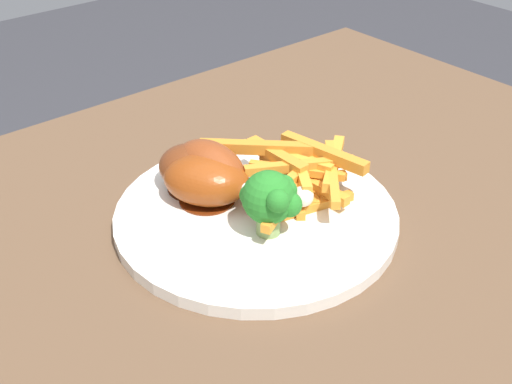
{
  "coord_description": "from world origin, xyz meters",
  "views": [
    {
      "loc": [
        0.25,
        0.34,
        1.1
      ],
      "look_at": [
        -0.07,
        -0.03,
        0.78
      ],
      "focal_mm": 45.66,
      "sensor_mm": 36.0,
      "label": 1
    }
  ],
  "objects_px": {
    "carrot_fries_pile": "(300,171)",
    "chicken_drumstick_far": "(211,181)",
    "chicken_drumstick_near": "(213,170)",
    "dining_table": "(224,369)",
    "chicken_drumstick_extra": "(197,170)",
    "broccoli_floret_front": "(272,199)",
    "dinner_plate": "(256,215)"
  },
  "relations": [
    {
      "from": "carrot_fries_pile",
      "to": "dinner_plate",
      "type": "bearing_deg",
      "value": -0.74
    },
    {
      "from": "carrot_fries_pile",
      "to": "dining_table",
      "type": "bearing_deg",
      "value": 14.91
    },
    {
      "from": "dinner_plate",
      "to": "chicken_drumstick_extra",
      "type": "bearing_deg",
      "value": -72.33
    },
    {
      "from": "dinner_plate",
      "to": "carrot_fries_pile",
      "type": "relative_size",
      "value": 1.65
    },
    {
      "from": "broccoli_floret_front",
      "to": "chicken_drumstick_extra",
      "type": "bearing_deg",
      "value": -85.36
    },
    {
      "from": "chicken_drumstick_far",
      "to": "chicken_drumstick_extra",
      "type": "distance_m",
      "value": 0.03
    },
    {
      "from": "dining_table",
      "to": "chicken_drumstick_near",
      "type": "xyz_separation_m",
      "value": [
        -0.06,
        -0.08,
        0.16
      ]
    },
    {
      "from": "dinner_plate",
      "to": "carrot_fries_pile",
      "type": "bearing_deg",
      "value": 179.26
    },
    {
      "from": "dinner_plate",
      "to": "chicken_drumstick_far",
      "type": "relative_size",
      "value": 1.99
    },
    {
      "from": "chicken_drumstick_far",
      "to": "dining_table",
      "type": "bearing_deg",
      "value": 57.58
    },
    {
      "from": "chicken_drumstick_far",
      "to": "chicken_drumstick_extra",
      "type": "xyz_separation_m",
      "value": [
        -0.0,
        -0.02,
        -0.0
      ]
    },
    {
      "from": "chicken_drumstick_far",
      "to": "broccoli_floret_front",
      "type": "bearing_deg",
      "value": 97.52
    },
    {
      "from": "chicken_drumstick_extra",
      "to": "chicken_drumstick_near",
      "type": "bearing_deg",
      "value": 124.67
    },
    {
      "from": "carrot_fries_pile",
      "to": "chicken_drumstick_far",
      "type": "bearing_deg",
      "value": -27.59
    },
    {
      "from": "broccoli_floret_front",
      "to": "carrot_fries_pile",
      "type": "distance_m",
      "value": 0.08
    },
    {
      "from": "dining_table",
      "to": "chicken_drumstick_near",
      "type": "bearing_deg",
      "value": -124.4
    },
    {
      "from": "chicken_drumstick_far",
      "to": "carrot_fries_pile",
      "type": "bearing_deg",
      "value": 152.41
    },
    {
      "from": "dinner_plate",
      "to": "chicken_drumstick_far",
      "type": "height_order",
      "value": "chicken_drumstick_far"
    },
    {
      "from": "carrot_fries_pile",
      "to": "broccoli_floret_front",
      "type": "bearing_deg",
      "value": 27.93
    },
    {
      "from": "chicken_drumstick_near",
      "to": "chicken_drumstick_far",
      "type": "xyz_separation_m",
      "value": [
        0.01,
        0.01,
        -0.0
      ]
    },
    {
      "from": "carrot_fries_pile",
      "to": "chicken_drumstick_extra",
      "type": "bearing_deg",
      "value": -41.16
    },
    {
      "from": "carrot_fries_pile",
      "to": "chicken_drumstick_near",
      "type": "relative_size",
      "value": 1.14
    },
    {
      "from": "dinner_plate",
      "to": "broccoli_floret_front",
      "type": "relative_size",
      "value": 4.33
    },
    {
      "from": "dining_table",
      "to": "chicken_drumstick_far",
      "type": "xyz_separation_m",
      "value": [
        -0.05,
        -0.07,
        0.16
      ]
    },
    {
      "from": "chicken_drumstick_near",
      "to": "chicken_drumstick_far",
      "type": "relative_size",
      "value": 1.06
    },
    {
      "from": "chicken_drumstick_far",
      "to": "chicken_drumstick_extra",
      "type": "height_order",
      "value": "chicken_drumstick_far"
    },
    {
      "from": "carrot_fries_pile",
      "to": "chicken_drumstick_far",
      "type": "xyz_separation_m",
      "value": [
        0.08,
        -0.04,
        0.0
      ]
    },
    {
      "from": "chicken_drumstick_far",
      "to": "chicken_drumstick_extra",
      "type": "bearing_deg",
      "value": -93.99
    },
    {
      "from": "dining_table",
      "to": "chicken_drumstick_near",
      "type": "height_order",
      "value": "chicken_drumstick_near"
    },
    {
      "from": "chicken_drumstick_near",
      "to": "chicken_drumstick_extra",
      "type": "relative_size",
      "value": 1.16
    },
    {
      "from": "chicken_drumstick_near",
      "to": "chicken_drumstick_far",
      "type": "distance_m",
      "value": 0.02
    },
    {
      "from": "chicken_drumstick_near",
      "to": "dining_table",
      "type": "bearing_deg",
      "value": 55.6
    }
  ]
}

